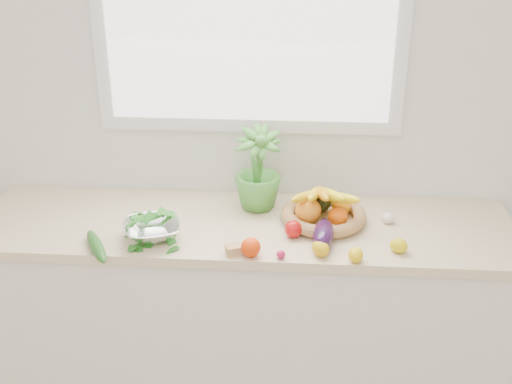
# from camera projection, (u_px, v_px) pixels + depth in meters

# --- Properties ---
(back_wall) EXTENTS (4.50, 0.02, 2.70)m
(back_wall) POSITION_uv_depth(u_px,v_px,m) (250.00, 97.00, 2.75)
(back_wall) COLOR white
(back_wall) RESTS_ON ground
(counter_cabinet) EXTENTS (2.20, 0.58, 0.86)m
(counter_cabinet) POSITION_uv_depth(u_px,v_px,m) (245.00, 315.00, 2.87)
(counter_cabinet) COLOR silver
(counter_cabinet) RESTS_ON ground
(countertop) EXTENTS (2.24, 0.62, 0.04)m
(countertop) POSITION_uv_depth(u_px,v_px,m) (244.00, 226.00, 2.68)
(countertop) COLOR beige
(countertop) RESTS_ON counter_cabinet
(window_frame) EXTENTS (1.30, 0.03, 1.10)m
(window_frame) POSITION_uv_depth(u_px,v_px,m) (249.00, 1.00, 2.56)
(window_frame) COLOR white
(window_frame) RESTS_ON back_wall
(window_pane) EXTENTS (1.18, 0.01, 0.98)m
(window_pane) POSITION_uv_depth(u_px,v_px,m) (249.00, 2.00, 2.54)
(window_pane) COLOR white
(window_pane) RESTS_ON window_frame
(orange_loose) EXTENTS (0.09, 0.09, 0.08)m
(orange_loose) POSITION_uv_depth(u_px,v_px,m) (251.00, 247.00, 2.41)
(orange_loose) COLOR #F13907
(orange_loose) RESTS_ON countertop
(lemon_a) EXTENTS (0.09, 0.10, 0.06)m
(lemon_a) POSITION_uv_depth(u_px,v_px,m) (321.00, 248.00, 2.41)
(lemon_a) COLOR #D8A00B
(lemon_a) RESTS_ON countertop
(lemon_b) EXTENTS (0.06, 0.07, 0.06)m
(lemon_b) POSITION_uv_depth(u_px,v_px,m) (356.00, 255.00, 2.38)
(lemon_b) COLOR yellow
(lemon_b) RESTS_ON countertop
(lemon_c) EXTENTS (0.09, 0.08, 0.06)m
(lemon_c) POSITION_uv_depth(u_px,v_px,m) (399.00, 246.00, 2.43)
(lemon_c) COLOR #D6BC0B
(lemon_c) RESTS_ON countertop
(apple) EXTENTS (0.08, 0.08, 0.07)m
(apple) POSITION_uv_depth(u_px,v_px,m) (293.00, 229.00, 2.54)
(apple) COLOR #B90E0E
(apple) RESTS_ON countertop
(ginger) EXTENTS (0.13, 0.09, 0.04)m
(ginger) POSITION_uv_depth(u_px,v_px,m) (241.00, 249.00, 2.43)
(ginger) COLOR tan
(ginger) RESTS_ON countertop
(garlic_a) EXTENTS (0.06, 0.06, 0.04)m
(garlic_a) POSITION_uv_depth(u_px,v_px,m) (331.00, 229.00, 2.58)
(garlic_a) COLOR white
(garlic_a) RESTS_ON countertop
(garlic_b) EXTENTS (0.06, 0.06, 0.05)m
(garlic_b) POSITION_uv_depth(u_px,v_px,m) (388.00, 218.00, 2.65)
(garlic_b) COLOR white
(garlic_b) RESTS_ON countertop
(garlic_c) EXTENTS (0.06, 0.06, 0.04)m
(garlic_c) POSITION_uv_depth(u_px,v_px,m) (325.00, 233.00, 2.54)
(garlic_c) COLOR silver
(garlic_c) RESTS_ON countertop
(eggplant) EXTENTS (0.10, 0.22, 0.08)m
(eggplant) POSITION_uv_depth(u_px,v_px,m) (323.00, 234.00, 2.49)
(eggplant) COLOR #270D32
(eggplant) RESTS_ON countertop
(cucumber) EXTENTS (0.17, 0.25, 0.05)m
(cucumber) POSITION_uv_depth(u_px,v_px,m) (96.00, 246.00, 2.44)
(cucumber) COLOR #215719
(cucumber) RESTS_ON countertop
(radish) EXTENTS (0.04, 0.04, 0.03)m
(radish) POSITION_uv_depth(u_px,v_px,m) (281.00, 255.00, 2.40)
(radish) COLOR #BD174C
(radish) RESTS_ON countertop
(potted_herb) EXTENTS (0.22, 0.22, 0.36)m
(potted_herb) POSITION_uv_depth(u_px,v_px,m) (258.00, 168.00, 2.71)
(potted_herb) COLOR #489737
(potted_herb) RESTS_ON countertop
(fruit_basket) EXTENTS (0.40, 0.40, 0.18)m
(fruit_basket) POSITION_uv_depth(u_px,v_px,m) (323.00, 211.00, 2.65)
(fruit_basket) COLOR tan
(fruit_basket) RESTS_ON countertop
(colander_with_spinach) EXTENTS (0.28, 0.28, 0.12)m
(colander_with_spinach) POSITION_uv_depth(u_px,v_px,m) (152.00, 226.00, 2.51)
(colander_with_spinach) COLOR white
(colander_with_spinach) RESTS_ON countertop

